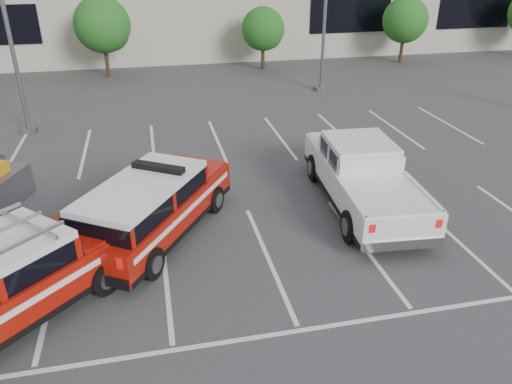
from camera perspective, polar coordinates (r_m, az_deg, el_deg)
ground at (r=13.35m, az=1.38°, el=-7.57°), size 120.00×120.00×0.00m
stall_markings at (r=17.18m, az=-2.18°, el=0.65°), size 23.00×15.00×0.01m
tree_mid_left at (r=33.16m, az=-16.98°, el=17.63°), size 3.37×3.37×4.85m
tree_mid_right at (r=34.07m, az=0.95°, el=17.99°), size 2.77×2.77×3.99m
tree_right at (r=37.60m, az=16.76°, el=18.16°), size 3.07×3.07×4.42m
light_pole_left at (r=23.47m, az=-26.88°, el=18.18°), size 0.90×0.60×10.24m
fire_chief_suv at (r=14.17m, az=-11.72°, el=-2.11°), size 4.89×5.97×2.03m
white_pickup at (r=16.03m, az=12.06°, el=1.18°), size 2.72×6.60×1.98m
ladder_suv at (r=12.12m, az=-27.24°, el=-9.86°), size 5.51×5.43×2.19m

